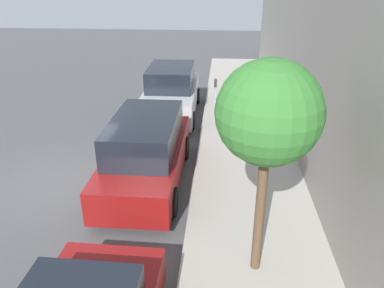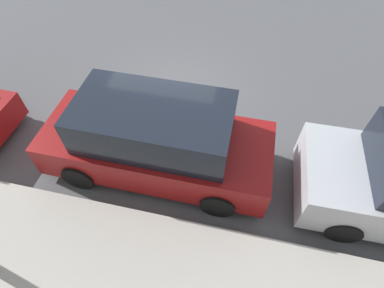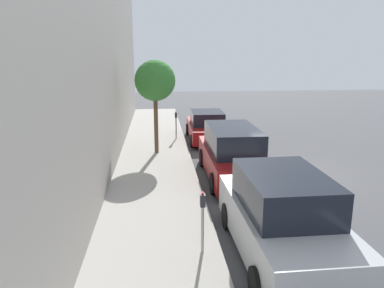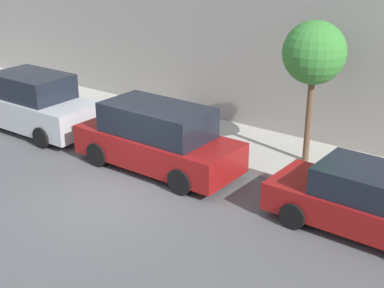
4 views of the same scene
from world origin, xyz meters
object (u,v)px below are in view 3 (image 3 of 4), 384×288
object	(u,v)px
parked_minivan_second	(232,154)
parking_meter_far	(203,216)
street_tree	(155,81)
parking_meter_near	(176,122)
parked_sedan_nearest	(207,127)
parked_suv_third	(282,218)

from	to	relation	value
parked_minivan_second	parking_meter_far	distance (m)	5.61
street_tree	parked_minivan_second	bearing A→B (deg)	129.78
parking_meter_far	street_tree	world-z (taller)	street_tree
parked_minivan_second	parking_meter_near	world-z (taller)	parked_minivan_second
parked_sedan_nearest	parked_minivan_second	size ratio (longest dim) A/B	0.92
parking_meter_far	parked_suv_third	bearing A→B (deg)	176.36
parked_minivan_second	parked_suv_third	distance (m)	5.44
parked_suv_third	parking_meter_near	xyz separation A→B (m)	(1.77, -11.36, 0.09)
parked_sedan_nearest	parking_meter_near	xyz separation A→B (m)	(1.60, 0.09, 0.30)
parking_meter_near	street_tree	world-z (taller)	street_tree
parked_minivan_second	street_tree	size ratio (longest dim) A/B	1.21
parking_meter_far	street_tree	xyz separation A→B (m)	(1.01, -8.63, 2.27)
parked_suv_third	parking_meter_far	world-z (taller)	parked_suv_third
parked_suv_third	parking_meter_far	distance (m)	1.78
parked_minivan_second	parked_suv_third	xyz separation A→B (m)	(-0.03, 5.44, 0.01)
parked_sedan_nearest	parked_minivan_second	world-z (taller)	parked_minivan_second
parking_meter_far	street_tree	size ratio (longest dim) A/B	0.35
parked_minivan_second	parking_meter_far	world-z (taller)	parked_minivan_second
parked_minivan_second	street_tree	xyz separation A→B (m)	(2.75, -3.30, 2.38)
parked_suv_third	parking_meter_near	distance (m)	11.50
parked_minivan_second	parking_meter_near	bearing A→B (deg)	-73.60
parking_meter_far	street_tree	bearing A→B (deg)	-83.35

